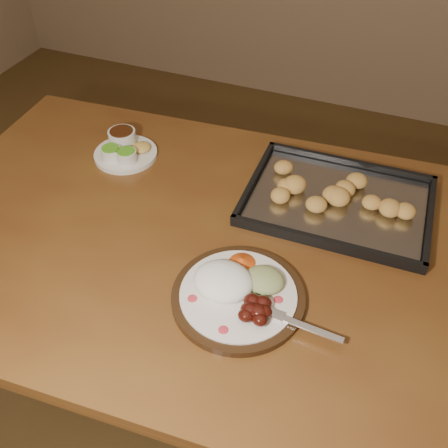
% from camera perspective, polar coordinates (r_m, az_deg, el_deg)
% --- Properties ---
extents(ground, '(4.00, 4.00, 0.00)m').
position_cam_1_polar(ground, '(1.80, -6.61, -16.73)').
color(ground, brown).
rests_on(ground, ground).
extents(dining_table, '(1.56, 1.00, 0.75)m').
position_cam_1_polar(dining_table, '(1.20, 0.12, -5.12)').
color(dining_table, brown).
rests_on(dining_table, ground).
extents(dinner_plate, '(0.35, 0.27, 0.06)m').
position_cam_1_polar(dinner_plate, '(1.01, 1.58, -7.65)').
color(dinner_plate, black).
rests_on(dinner_plate, dining_table).
extents(condiment_saucer, '(0.17, 0.17, 0.06)m').
position_cam_1_polar(condiment_saucer, '(1.40, -11.35, 8.41)').
color(condiment_saucer, silver).
rests_on(condiment_saucer, dining_table).
extents(baking_tray, '(0.45, 0.33, 0.05)m').
position_cam_1_polar(baking_tray, '(1.24, 12.84, 2.70)').
color(baking_tray, black).
rests_on(baking_tray, dining_table).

